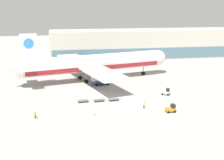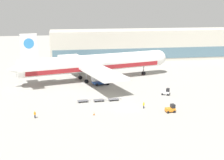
% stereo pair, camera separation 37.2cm
% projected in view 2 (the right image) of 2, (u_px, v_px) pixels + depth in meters
% --- Properties ---
extents(ground_plane, '(400.00, 400.00, 0.00)m').
position_uv_depth(ground_plane, '(127.00, 108.00, 79.79)').
color(ground_plane, '#9E9B93').
extents(terminal_building, '(90.00, 18.20, 14.00)m').
position_uv_depth(terminal_building, '(144.00, 44.00, 151.36)').
color(terminal_building, '#BCB7A8').
rests_on(terminal_building, ground_plane).
extents(airplane_main, '(56.93, 48.46, 17.00)m').
position_uv_depth(airplane_main, '(92.00, 64.00, 107.42)').
color(airplane_main, white).
rests_on(airplane_main, ground_plane).
extents(scissor_lift_loader, '(5.79, 4.47, 5.12)m').
position_uv_depth(scissor_lift_loader, '(101.00, 79.00, 102.56)').
color(scissor_lift_loader, '#284C99').
rests_on(scissor_lift_loader, ground_plane).
extents(baggage_tug_foreground, '(2.54, 1.78, 2.00)m').
position_uv_depth(baggage_tug_foreground, '(171.00, 109.00, 76.32)').
color(baggage_tug_foreground, orange).
rests_on(baggage_tug_foreground, ground_plane).
extents(baggage_tug_mid, '(2.81, 2.49, 2.00)m').
position_uv_depth(baggage_tug_mid, '(166.00, 92.00, 90.97)').
color(baggage_tug_mid, silver).
rests_on(baggage_tug_mid, ground_plane).
extents(baggage_dolly_lead, '(3.76, 1.79, 0.48)m').
position_uv_depth(baggage_dolly_lead, '(83.00, 101.00, 84.30)').
color(baggage_dolly_lead, '#56565B').
rests_on(baggage_dolly_lead, ground_plane).
extents(baggage_dolly_second, '(3.76, 1.79, 0.48)m').
position_uv_depth(baggage_dolly_second, '(99.00, 100.00, 84.95)').
color(baggage_dolly_second, '#56565B').
rests_on(baggage_dolly_second, ground_plane).
extents(baggage_dolly_third, '(3.76, 1.79, 0.48)m').
position_uv_depth(baggage_dolly_third, '(113.00, 99.00, 85.68)').
color(baggage_dolly_third, '#56565B').
rests_on(baggage_dolly_third, ground_plane).
extents(ground_crew_near, '(0.48, 0.39, 1.73)m').
position_uv_depth(ground_crew_near, '(144.00, 105.00, 78.98)').
color(ground_crew_near, black).
rests_on(ground_crew_near, ground_plane).
extents(ground_crew_far, '(0.49, 0.38, 1.73)m').
position_uv_depth(ground_crew_far, '(35.00, 114.00, 72.23)').
color(ground_crew_far, black).
rests_on(ground_crew_far, ground_plane).
extents(traffic_cone_near, '(0.40, 0.40, 0.78)m').
position_uv_depth(traffic_cone_near, '(94.00, 113.00, 74.48)').
color(traffic_cone_near, black).
rests_on(traffic_cone_near, ground_plane).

